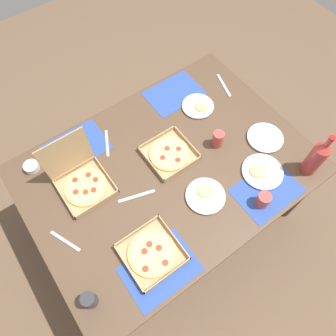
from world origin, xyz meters
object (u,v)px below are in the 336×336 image
Objects in this scene: plate_middle at (262,172)px; plate_far_right at (205,195)px; cup_clear_left at (263,200)px; pizza_box_center at (169,154)px; cup_spare at (89,300)px; soda_bottle at (317,157)px; pizza_box_corner_right at (82,180)px; plate_far_left at (198,106)px; pizza_box_edge_far at (152,253)px; cup_dark at (218,139)px; condiment_bowl at (32,167)px; plate_near_left at (265,138)px.

plate_far_right is at bearing 168.30° from plate_middle.
pizza_box_center is at bearing 112.44° from cup_clear_left.
plate_far_right is 2.11× the size of cup_spare.
plate_far_right is at bearing 160.12° from soda_bottle.
pizza_box_corner_right is 1.50× the size of plate_far_left.
cup_dark reaches higher than pizza_box_edge_far.
soda_bottle reaches higher than cup_clear_left.
pizza_box_center is at bearing 29.71° from cup_spare.
pizza_box_center reaches higher than plate_middle.
plate_far_left is 0.59m from plate_middle.
plate_far_right is 2.61× the size of condiment_bowl.
plate_far_right is 0.68× the size of soda_bottle.
soda_bottle is at bearing -7.12° from pizza_box_edge_far.
pizza_box_corner_right is 0.87m from plate_far_left.
pizza_box_corner_right reaches higher than plate_middle.
plate_near_left is (0.54, -0.25, -0.00)m from pizza_box_center.
cup_clear_left is at bearing -43.52° from plate_far_right.
condiment_bowl is at bearing 144.05° from soda_bottle.
cup_clear_left is at bearing -100.64° from plate_far_left.
plate_near_left is 2.10× the size of cup_spare.
plate_far_right is 0.36m from cup_dark.
plate_middle is at bearing -11.70° from plate_far_right.
plate_middle is (0.86, -0.53, -0.04)m from pizza_box_corner_right.
pizza_box_center is 0.40m from plate_far_left.
cup_dark reaches higher than cup_clear_left.
plate_near_left is at bearing 8.99° from plate_far_right.
pizza_box_edge_far is at bearing -142.14° from plate_far_left.
cup_spare is at bearing -176.98° from pizza_box_edge_far.
cup_spare is (-1.30, -0.19, 0.04)m from plate_near_left.
condiment_bowl is at bearing 153.08° from cup_dark.
cup_clear_left reaches higher than plate_middle.
plate_far_left is at bearing 3.53° from pizza_box_corner_right.
pizza_box_center is at bearing 45.46° from pizza_box_edge_far.
plate_middle is 2.26× the size of cup_spare.
plate_middle is 1.32m from condiment_bowl.
cup_clear_left is at bearing -96.73° from cup_dark.
pizza_box_center and pizza_box_edge_far have the same top height.
pizza_box_center is 2.51× the size of cup_dark.
soda_bottle is (0.05, -0.30, 0.12)m from plate_near_left.
pizza_box_corner_right is 0.81m from cup_dark.
cup_clear_left is at bearing -6.00° from cup_spare.
soda_bottle is 1.59m from condiment_bowl.
cup_spare reaches higher than plate_near_left.
pizza_box_center is at bearing -29.11° from condiment_bowl.
plate_far_right is at bearing -89.47° from pizza_box_center.
plate_far_right is (0.51, -0.46, -0.04)m from pizza_box_corner_right.
soda_bottle is 0.37m from cup_clear_left.
cup_clear_left is (-0.13, -0.14, 0.04)m from plate_middle.
plate_far_left is at bearing 112.59° from plate_near_left.
pizza_box_center is 0.59m from plate_near_left.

